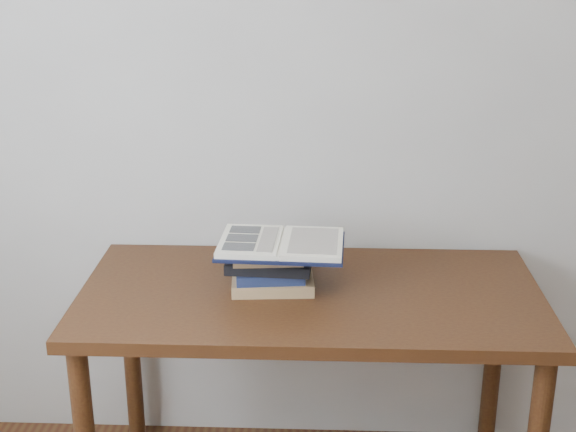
{
  "coord_description": "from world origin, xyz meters",
  "views": [
    {
      "loc": [
        -0.02,
        -0.85,
        1.8
      ],
      "look_at": [
        -0.11,
        1.39,
        0.99
      ],
      "focal_mm": 50.0,
      "sensor_mm": 36.0,
      "label": 1
    }
  ],
  "objects": [
    {
      "name": "desk",
      "position": [
        -0.04,
        1.38,
        0.66
      ],
      "size": [
        1.41,
        0.71,
        0.76
      ],
      "color": "#412610",
      "rests_on": "ground"
    },
    {
      "name": "book_stack",
      "position": [
        -0.17,
        1.39,
        0.82
      ],
      "size": [
        0.27,
        0.18,
        0.13
      ],
      "color": "#A48B54",
      "rests_on": "desk"
    },
    {
      "name": "open_book",
      "position": [
        -0.13,
        1.4,
        0.9
      ],
      "size": [
        0.39,
        0.28,
        0.03
      ],
      "rotation": [
        0.0,
        0.0,
        -0.05
      ],
      "color": "black",
      "rests_on": "book_stack"
    },
    {
      "name": "room_shell",
      "position": [
        -0.08,
        0.01,
        1.63
      ],
      "size": [
        3.54,
        3.54,
        2.62
      ],
      "color": "#BBBAB1",
      "rests_on": "ground"
    }
  ]
}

